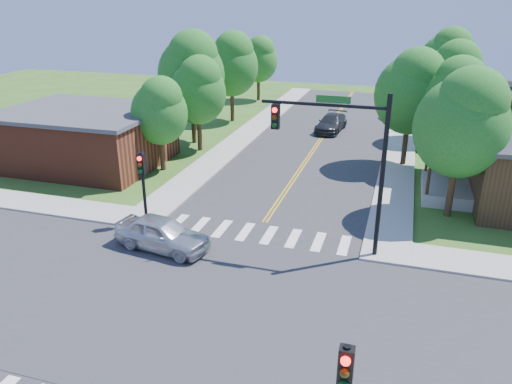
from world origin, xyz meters
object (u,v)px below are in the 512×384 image
(car_silver, at_px, (162,234))
(signal_pole_nw, at_px, (142,175))
(signal_mast_ne, at_px, (343,148))
(car_dgrey, at_px, (331,123))

(car_silver, bearing_deg, signal_pole_nw, 52.46)
(signal_mast_ne, distance_m, car_dgrey, 21.56)
(signal_pole_nw, distance_m, car_dgrey, 21.79)
(signal_mast_ne, relative_size, signal_pole_nw, 1.89)
(signal_mast_ne, bearing_deg, car_dgrey, 99.65)
(signal_mast_ne, distance_m, signal_pole_nw, 9.76)
(signal_mast_ne, relative_size, car_silver, 1.54)
(signal_pole_nw, relative_size, car_dgrey, 0.78)
(signal_mast_ne, relative_size, car_dgrey, 1.47)
(car_silver, relative_size, car_dgrey, 0.96)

